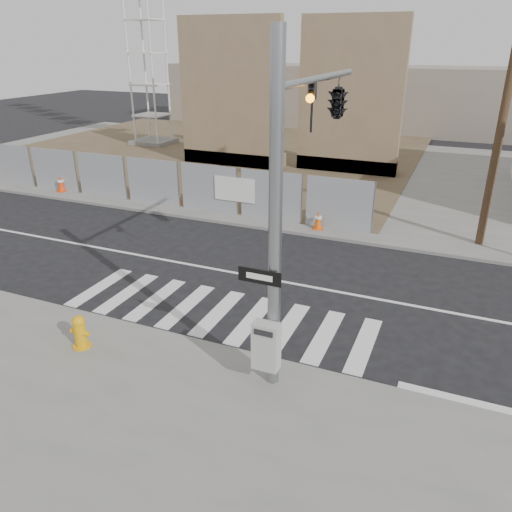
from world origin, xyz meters
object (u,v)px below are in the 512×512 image
at_px(signal_pole, 320,140).
at_px(traffic_cone_d, 318,220).
at_px(traffic_cone_b, 61,184).
at_px(fire_hydrant, 80,332).
at_px(traffic_cone_c, 178,198).
at_px(crane_tower, 143,4).

relative_size(signal_pole, traffic_cone_d, 9.69).
relative_size(signal_pole, traffic_cone_b, 8.81).
relative_size(fire_hydrant, traffic_cone_b, 1.05).
distance_m(signal_pole, traffic_cone_c, 11.87).
relative_size(traffic_cone_c, traffic_cone_d, 0.90).
bearing_deg(fire_hydrant, traffic_cone_b, 122.10).
height_order(fire_hydrant, traffic_cone_c, fire_hydrant).
bearing_deg(traffic_cone_d, fire_hydrant, -105.92).
bearing_deg(traffic_cone_c, crane_tower, 127.70).
height_order(signal_pole, traffic_cone_d, signal_pole).
bearing_deg(crane_tower, fire_hydrant, -60.17).
distance_m(crane_tower, fire_hydrant, 27.16).
bearing_deg(traffic_cone_d, traffic_cone_b, 179.04).
height_order(traffic_cone_c, traffic_cone_d, traffic_cone_d).
relative_size(crane_tower, traffic_cone_d, 25.12).
height_order(signal_pole, traffic_cone_b, signal_pole).
relative_size(signal_pole, crane_tower, 0.39).
relative_size(signal_pole, fire_hydrant, 8.37).
distance_m(fire_hydrant, traffic_cone_b, 14.40).
distance_m(crane_tower, traffic_cone_d, 21.72).
bearing_deg(traffic_cone_b, crane_tower, 102.77).
distance_m(signal_pole, traffic_cone_b, 16.85).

